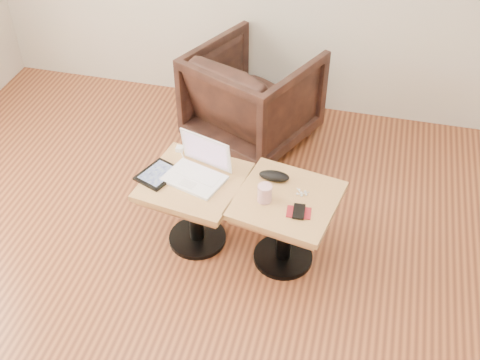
% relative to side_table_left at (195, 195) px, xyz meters
% --- Properties ---
extents(room_shell, '(4.52, 4.52, 2.71)m').
position_rel_side_table_left_xyz_m(room_shell, '(0.20, -0.66, 0.99)').
color(room_shell, '#582D1C').
rests_on(room_shell, ground).
extents(side_table_left, '(0.59, 0.59, 0.47)m').
position_rel_side_table_left_xyz_m(side_table_left, '(0.00, 0.00, 0.00)').
color(side_table_left, black).
rests_on(side_table_left, ground).
extents(side_table_right, '(0.61, 0.61, 0.47)m').
position_rel_side_table_left_xyz_m(side_table_right, '(0.53, -0.02, 0.00)').
color(side_table_right, black).
rests_on(side_table_right, ground).
extents(laptop, '(0.38, 0.33, 0.23)m').
position_rel_side_table_left_xyz_m(laptop, '(0.02, 0.03, 0.16)').
color(laptop, white).
rests_on(laptop, side_table_left).
extents(tablet, '(0.25, 0.27, 0.02)m').
position_rel_side_table_left_xyz_m(tablet, '(-0.20, -0.02, 0.13)').
color(tablet, black).
rests_on(tablet, side_table_left).
extents(charging_adapter, '(0.05, 0.05, 0.03)m').
position_rel_side_table_left_xyz_m(charging_adapter, '(-0.16, 0.23, 0.13)').
color(charging_adapter, white).
rests_on(charging_adapter, side_table_left).
extents(glasses_case, '(0.17, 0.08, 0.05)m').
position_rel_side_table_left_xyz_m(glasses_case, '(0.43, 0.11, 0.15)').
color(glasses_case, black).
rests_on(glasses_case, side_table_right).
extents(striped_cup, '(0.10, 0.10, 0.10)m').
position_rel_side_table_left_xyz_m(striped_cup, '(0.41, -0.07, 0.17)').
color(striped_cup, '#BE5568').
rests_on(striped_cup, side_table_right).
extents(earbuds_tangle, '(0.07, 0.06, 0.01)m').
position_rel_side_table_left_xyz_m(earbuds_tangle, '(0.60, 0.03, 0.12)').
color(earbuds_tangle, white).
rests_on(earbuds_tangle, side_table_right).
extents(phone_on_sleeve, '(0.13, 0.12, 0.02)m').
position_rel_side_table_left_xyz_m(phone_on_sleeve, '(0.61, -0.12, 0.13)').
color(phone_on_sleeve, maroon).
rests_on(phone_on_sleeve, side_table_right).
extents(armchair, '(1.00, 1.01, 0.70)m').
position_rel_side_table_left_xyz_m(armchair, '(0.08, 1.08, -0.01)').
color(armchair, black).
rests_on(armchair, ground).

